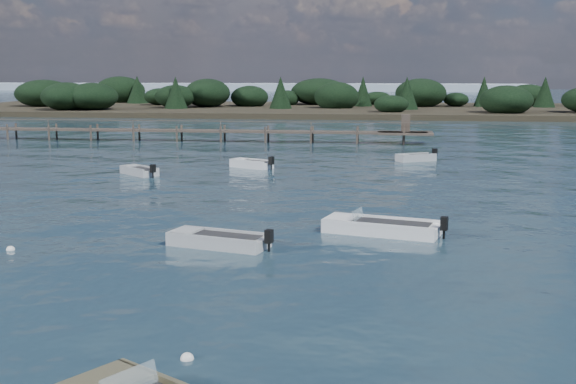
# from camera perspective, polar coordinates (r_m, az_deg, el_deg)

# --- Properties ---
(ground) EXTENTS (400.00, 400.00, 0.00)m
(ground) POSITION_cam_1_polar(r_m,az_deg,el_deg) (79.56, 6.09, 4.69)
(ground) COLOR #162834
(ground) RESTS_ON ground
(tender_far_white) EXTENTS (3.33, 2.48, 1.16)m
(tender_far_white) POSITION_cam_1_polar(r_m,az_deg,el_deg) (50.17, -2.89, 2.11)
(tender_far_white) COLOR silver
(tender_far_white) RESTS_ON ground
(tender_far_grey_b) EXTENTS (3.19, 2.47, 1.12)m
(tender_far_grey_b) POSITION_cam_1_polar(r_m,az_deg,el_deg) (54.70, 10.07, 2.58)
(tender_far_grey_b) COLOR #A0A4A7
(tender_far_grey_b) RESTS_ON ground
(dinghy_mid_grey) EXTENTS (4.24, 2.41, 1.05)m
(dinghy_mid_grey) POSITION_cam_1_polar(r_m,az_deg,el_deg) (27.83, -5.51, -4.00)
(dinghy_mid_grey) COLOR #A0A4A7
(dinghy_mid_grey) RESTS_ON ground
(dinghy_mid_white_a) EXTENTS (5.15, 2.91, 1.18)m
(dinghy_mid_white_a) POSITION_cam_1_polar(r_m,az_deg,el_deg) (30.14, 7.37, -2.96)
(dinghy_mid_white_a) COLOR silver
(dinghy_mid_white_a) RESTS_ON ground
(tender_far_grey) EXTENTS (3.01, 2.82, 1.06)m
(tender_far_grey) POSITION_cam_1_polar(r_m,az_deg,el_deg) (47.70, -11.66, 1.52)
(tender_far_grey) COLOR #A0A4A7
(tender_far_grey) RESTS_ON ground
(buoy_a) EXTENTS (0.32, 0.32, 0.32)m
(buoy_a) POSITION_cam_1_polar(r_m,az_deg,el_deg) (17.41, -7.98, -12.95)
(buoy_a) COLOR white
(buoy_a) RESTS_ON ground
(buoy_c) EXTENTS (0.32, 0.32, 0.32)m
(buoy_c) POSITION_cam_1_polar(r_m,az_deg,el_deg) (29.08, -21.07, -4.30)
(buoy_c) COLOR white
(buoy_c) RESTS_ON ground
(jetty) EXTENTS (64.50, 3.20, 3.40)m
(jetty) POSITION_cam_1_polar(r_m,az_deg,el_deg) (71.49, -11.91, 4.79)
(jetty) COLOR #493E35
(jetty) RESTS_ON ground
(far_headland) EXTENTS (190.00, 40.00, 5.80)m
(far_headland) POSITION_cam_1_polar(r_m,az_deg,el_deg) (121.59, 18.52, 6.84)
(far_headland) COLOR black
(far_headland) RESTS_ON ground
(distant_haze) EXTENTS (280.00, 20.00, 2.40)m
(distant_haze) POSITION_cam_1_polar(r_m,az_deg,el_deg) (265.72, -12.94, 7.86)
(distant_haze) COLOR #95A4B8
(distant_haze) RESTS_ON ground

